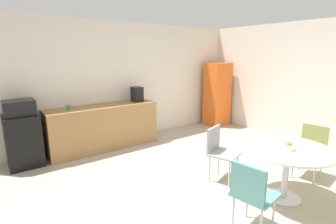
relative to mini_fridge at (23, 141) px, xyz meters
The scene contains 14 objects.
ground_plane 3.44m from the mini_fridge, 51.00° to the right, with size 6.00×6.00×0.00m, color #B2A893.
wall_back 2.33m from the mini_fridge, ahead, with size 6.00×0.10×2.60m, color silver.
wall_side_right 5.85m from the mini_fridge, 27.25° to the right, with size 0.10×6.00×2.60m, color silver.
counter_block 1.46m from the mini_fridge, ahead, with size 2.22×0.60×0.90m, color #9E7042.
mini_fridge is the anchor object (origin of this frame).
microwave 0.58m from the mini_fridge, ahead, with size 0.48×0.38×0.26m, color black.
locker_cabinet 4.71m from the mini_fridge, ahead, with size 0.60×0.50×1.68m, color orange.
round_table 4.21m from the mini_fridge, 50.84° to the right, with size 1.11×1.11×0.73m.
chair_gray 3.32m from the mini_fridge, 44.65° to the right, with size 0.53×0.53×0.83m.
chair_teal 3.80m from the mini_fridge, 63.57° to the right, with size 0.48×0.48×0.83m.
chair_olive 4.79m from the mini_fridge, 40.87° to the right, with size 0.47×0.47×0.83m.
fruit_bowl 4.17m from the mini_fridge, 51.33° to the right, with size 0.24×0.24×0.11m.
mug_white 0.94m from the mini_fridge, ahead, with size 0.13×0.08×0.09m.
coffee_maker 2.34m from the mini_fridge, ahead, with size 0.20×0.24×0.32m, color black.
Camera 1 is at (-2.57, -2.17, 1.92)m, focal length 26.99 mm.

